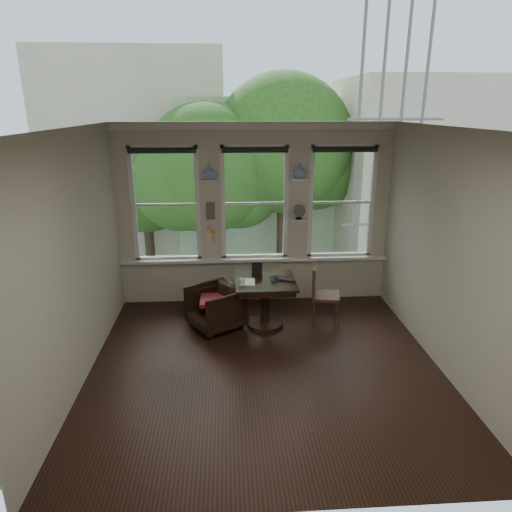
{
  "coord_description": "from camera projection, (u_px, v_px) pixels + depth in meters",
  "views": [
    {
      "loc": [
        -0.45,
        -5.17,
        3.23
      ],
      "look_at": [
        -0.06,
        0.9,
        1.22
      ],
      "focal_mm": 32.0,
      "sensor_mm": 36.0,
      "label": 1
    }
  ],
  "objects": [
    {
      "name": "window_right",
      "position": [
        341.0,
        202.0,
        7.63
      ],
      "size": [
        1.1,
        0.12,
        1.9
      ],
      "primitive_type": null,
      "color": "white",
      "rests_on": "ground"
    },
    {
      "name": "window_center",
      "position": [
        254.0,
        203.0,
        7.54
      ],
      "size": [
        1.1,
        0.12,
        1.9
      ],
      "primitive_type": null,
      "color": "white",
      "rests_on": "ground"
    },
    {
      "name": "shelf_right",
      "position": [
        300.0,
        179.0,
        7.36
      ],
      "size": [
        0.26,
        0.16,
        0.03
      ],
      "primitive_type": "cube",
      "color": "white",
      "rests_on": "ground"
    },
    {
      "name": "papers",
      "position": [
        247.0,
        282.0,
        6.75
      ],
      "size": [
        0.24,
        0.31,
        0.0
      ],
      "primitive_type": "cube",
      "rotation": [
        0.0,
        0.0,
        -0.06
      ],
      "color": "silver",
      "rests_on": "table"
    },
    {
      "name": "wall_left",
      "position": [
        75.0,
        261.0,
        5.33
      ],
      "size": [
        0.0,
        4.5,
        4.5
      ],
      "primitive_type": "plane",
      "rotation": [
        1.57,
        0.0,
        1.57
      ],
      "color": "beige",
      "rests_on": "ground"
    },
    {
      "name": "armchair_left",
      "position": [
        215.0,
        308.0,
        6.89
      ],
      "size": [
        0.99,
        0.98,
        0.66
      ],
      "primitive_type": "imported",
      "rotation": [
        0.0,
        0.0,
        -1.01
      ],
      "color": "black",
      "rests_on": "ground"
    },
    {
      "name": "mug",
      "position": [
        242.0,
        282.0,
        6.64
      ],
      "size": [
        0.11,
        0.11,
        0.09
      ],
      "primitive_type": "imported",
      "rotation": [
        0.0,
        0.0,
        0.14
      ],
      "color": "white",
      "rests_on": "table"
    },
    {
      "name": "intercom",
      "position": [
        211.0,
        211.0,
        7.46
      ],
      "size": [
        0.14,
        0.06,
        0.28
      ],
      "primitive_type": "cube",
      "color": "#59544F",
      "rests_on": "ground"
    },
    {
      "name": "tablet",
      "position": [
        257.0,
        269.0,
        6.94
      ],
      "size": [
        0.16,
        0.09,
        0.22
      ],
      "primitive_type": "cube",
      "rotation": [
        -0.26,
        0.0,
        -0.07
      ],
      "color": "black",
      "rests_on": "table"
    },
    {
      "name": "table",
      "position": [
        265.0,
        303.0,
        6.94
      ],
      "size": [
        0.9,
        0.9,
        0.75
      ],
      "primitive_type": null,
      "color": "black",
      "rests_on": "ground"
    },
    {
      "name": "window_left",
      "position": [
        166.0,
        204.0,
        7.45
      ],
      "size": [
        1.1,
        0.12,
        1.9
      ],
      "primitive_type": null,
      "color": "white",
      "rests_on": "ground"
    },
    {
      "name": "wall_front",
      "position": [
        292.0,
        354.0,
        3.34
      ],
      "size": [
        4.5,
        0.0,
        4.5
      ],
      "primitive_type": "plane",
      "rotation": [
        -1.57,
        0.0,
        0.0
      ],
      "color": "beige",
      "rests_on": "ground"
    },
    {
      "name": "ground",
      "position": [
        265.0,
        367.0,
        5.94
      ],
      "size": [
        4.5,
        4.5,
        0.0
      ],
      "primitive_type": "plane",
      "color": "black",
      "rests_on": "ground"
    },
    {
      "name": "drinking_glass",
      "position": [
        274.0,
        279.0,
        6.74
      ],
      "size": [
        0.13,
        0.13,
        0.09
      ],
      "primitive_type": "imported",
      "rotation": [
        0.0,
        0.0,
        -0.22
      ],
      "color": "white",
      "rests_on": "table"
    },
    {
      "name": "desk_fan",
      "position": [
        299.0,
        214.0,
        7.52
      ],
      "size": [
        0.2,
        0.2,
        0.24
      ],
      "primitive_type": null,
      "color": "#59544F",
      "rests_on": "ground"
    },
    {
      "name": "wall_right",
      "position": [
        448.0,
        254.0,
        5.61
      ],
      "size": [
        0.0,
        4.5,
        4.5
      ],
      "primitive_type": "plane",
      "rotation": [
        1.57,
        0.0,
        -1.57
      ],
      "color": "beige",
      "rests_on": "ground"
    },
    {
      "name": "vase_right",
      "position": [
        300.0,
        171.0,
        7.32
      ],
      "size": [
        0.24,
        0.24,
        0.25
      ],
      "primitive_type": "imported",
      "color": "white",
      "rests_on": "shelf_right"
    },
    {
      "name": "shelf_left",
      "position": [
        210.0,
        180.0,
        7.28
      ],
      "size": [
        0.26,
        0.16,
        0.03
      ],
      "primitive_type": "cube",
      "color": "white",
      "rests_on": "ground"
    },
    {
      "name": "ceiling",
      "position": [
        267.0,
        128.0,
        5.0
      ],
      "size": [
        4.5,
        4.5,
        0.0
      ],
      "primitive_type": "plane",
      "rotation": [
        3.14,
        0.0,
        0.0
      ],
      "color": "silver",
      "rests_on": "ground"
    },
    {
      "name": "cushion_red",
      "position": [
        215.0,
        300.0,
        6.85
      ],
      "size": [
        0.45,
        0.45,
        0.06
      ],
      "primitive_type": "cube",
      "color": "maroon",
      "rests_on": "armchair_left"
    },
    {
      "name": "wall_back",
      "position": [
        254.0,
        215.0,
        7.6
      ],
      "size": [
        4.5,
        0.0,
        4.5
      ],
      "primitive_type": "plane",
      "rotation": [
        1.57,
        0.0,
        0.0
      ],
      "color": "beige",
      "rests_on": "ground"
    },
    {
      "name": "sticky_notes",
      "position": [
        211.0,
        231.0,
        7.57
      ],
      "size": [
        0.16,
        0.01,
        0.24
      ],
      "primitive_type": null,
      "color": "pink",
      "rests_on": "ground"
    },
    {
      "name": "vase_left",
      "position": [
        209.0,
        172.0,
        7.23
      ],
      "size": [
        0.24,
        0.24,
        0.25
      ],
      "primitive_type": "imported",
      "color": "white",
      "rests_on": "shelf_left"
    },
    {
      "name": "side_chair_right",
      "position": [
        325.0,
        295.0,
        7.01
      ],
      "size": [
        0.49,
        0.49,
        0.92
      ],
      "primitive_type": null,
      "rotation": [
        0.0,
        0.0,
        1.4
      ],
      "color": "#442B18",
      "rests_on": "ground"
    },
    {
      "name": "laptop",
      "position": [
        283.0,
        280.0,
        6.79
      ],
      "size": [
        0.36,
        0.32,
        0.02
      ],
      "primitive_type": "imported",
      "rotation": [
        0.0,
        0.0,
        -0.52
      ],
      "color": "black",
      "rests_on": "table"
    }
  ]
}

